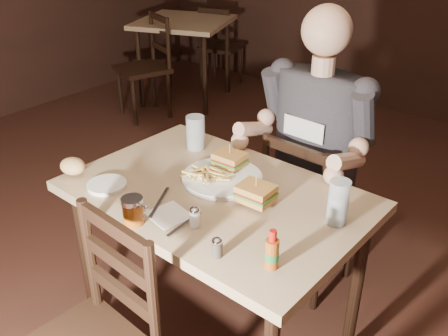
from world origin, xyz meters
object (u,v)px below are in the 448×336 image
Objects in this scene: bg_chair_far at (221,47)px; glass_left at (196,133)px; diner at (314,119)px; bg_chair_near at (142,68)px; bg_table at (184,30)px; dinner_plate at (222,179)px; main_table at (216,212)px; chair_far at (310,210)px; hot_sauce at (272,249)px; glass_right at (338,202)px; side_plate at (107,186)px; syrup_dispenser at (133,211)px.

glass_left is (1.88, -2.50, 0.43)m from bg_chair_far.
bg_chair_near is at bearing 157.59° from diner.
bg_table is 0.60m from bg_chair_near.
dinner_plate is 2.03× the size of glass_left.
bg_table is 1.25× the size of bg_chair_far.
chair_far is (0.09, 0.60, -0.26)m from main_table.
bg_chair_near is at bearing 76.26° from bg_chair_far.
chair_far is at bearing -4.68° from bg_chair_near.
diner is at bearing 90.00° from chair_far.
main_table is 1.36× the size of chair_far.
hot_sauce is at bearing 117.41° from bg_chair_far.
main_table is 0.61m from diner.
main_table is 0.49m from glass_right.
bg_chair_far is (0.00, 0.55, -0.27)m from bg_table.
side_plate is (-0.44, -0.79, -0.13)m from diner.
glass_right reaches higher than bg_table.
dinner_plate is 1.89× the size of glass_right.
bg_table is 7.01× the size of side_plate.
glass_left is 0.77m from glass_right.
chair_far reaches higher than bg_table.
bg_table is at bearing 137.00° from hot_sauce.
side_plate is (-0.44, -0.84, 0.36)m from chair_far.
hot_sauce reaches higher than bg_chair_far.
glass_right is at bearing 83.04° from hot_sauce.
syrup_dispenser is (-0.18, -0.94, 0.40)m from chair_far.
glass_left is (-0.27, 0.16, 0.07)m from dinner_plate.
chair_far is 0.65m from dinner_plate.
bg_chair_near is at bearing 149.74° from glass_right.
hot_sauce is at bearing -43.00° from bg_table.
diner is at bearing -35.62° from bg_table.
syrup_dispenser is at bearing -98.20° from diner.
chair_far is 8.48× the size of syrup_dispenser.
glass_right is at bearing 121.24° from bg_chair_far.
glass_right is at bearing 2.32° from dinner_plate.
syrup_dispenser is at bearing 82.22° from chair_far.
diner is 6.33× the size of glass_left.
bg_chair_near reaches higher than dinner_plate.
syrup_dispenser reaches higher than main_table.
glass_right is 1.10× the size of side_plate.
glass_right is (0.36, -0.46, -0.06)m from diner.
bg_table is 10.46× the size of syrup_dispenser.
side_plate reaches higher than bg_table.
glass_left is at bearing 169.80° from glass_right.
main_table is 0.66m from chair_far.
bg_chair_far reaches higher than main_table.
dinner_plate is at bearing -101.47° from diner.
bg_chair_near is 3.08m from glass_right.
bg_chair_far is at bearing 128.64° from main_table.
syrup_dispenser is (-0.05, -0.41, 0.04)m from dinner_plate.
diner is 5.89× the size of glass_right.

